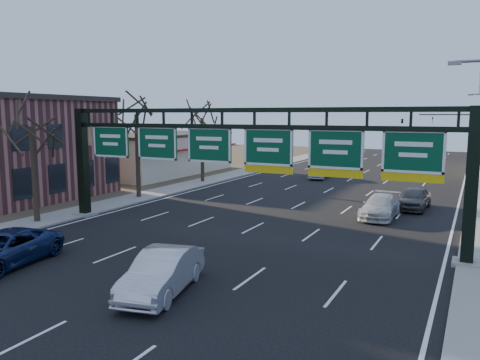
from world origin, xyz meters
The scene contains 16 objects.
ground centered at (0.00, 0.00, 0.00)m, with size 160.00×160.00×0.00m, color black.
sidewalk_left centered at (-12.80, 20.00, 0.06)m, with size 3.00×120.00×0.12m, color gray.
dirt_strip_left centered at (-25.00, 20.00, 0.03)m, with size 21.00×120.00×0.06m, color #473D2B.
lane_markings centered at (0.00, 20.00, 0.01)m, with size 21.60×120.00×0.01m, color white.
sign_gantry centered at (0.16, 8.00, 4.63)m, with size 24.60×1.20×7.20m.
brick_block centered at (-21.50, 11.00, 4.16)m, with size 10.40×12.40×8.30m.
cream_strip centered at (-21.48, 29.00, 2.36)m, with size 10.90×18.40×4.70m.
tree_gantry centered at (-12.80, 5.00, 7.11)m, with size 3.60×3.60×8.48m.
tree_mid centered at (-12.80, 15.00, 7.85)m, with size 3.60×3.60×9.24m.
tree_far centered at (-12.80, 25.00, 7.48)m, with size 3.60×3.60×8.86m.
traffic_signal_mast centered at (5.69, 55.00, 5.50)m, with size 10.16×0.54×7.00m.
car_blue_suv centered at (-7.00, -1.61, 0.78)m, with size 2.60×5.63×1.56m, color #122151.
car_silver_sedan centered at (1.36, -0.99, 0.82)m, with size 1.74×5.00×1.65m, color silver.
car_white_wagon centered at (6.29, 16.51, 0.74)m, with size 2.08×5.12×1.49m, color silver.
car_grey_far centered at (7.94, 20.52, 0.81)m, with size 1.91×4.74×1.61m, color #414446.
car_silver_distant centered at (-3.19, 33.21, 0.73)m, with size 1.55×4.44×1.46m, color silver.
Camera 1 is at (11.85, -14.98, 6.81)m, focal length 35.00 mm.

